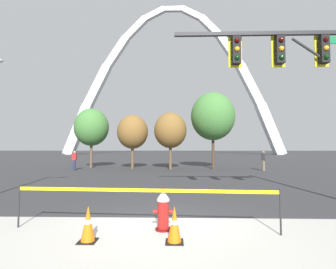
% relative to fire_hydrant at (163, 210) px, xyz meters
% --- Properties ---
extents(ground_plane, '(240.00, 240.00, 0.00)m').
position_rel_fire_hydrant_xyz_m(ground_plane, '(-0.05, 0.69, -0.47)').
color(ground_plane, '#333335').
extents(fire_hydrant, '(0.46, 0.48, 0.99)m').
position_rel_fire_hydrant_xyz_m(fire_hydrant, '(0.00, 0.00, 0.00)').
color(fire_hydrant, '#5E0F0D').
rests_on(fire_hydrant, ground).
extents(caution_tape_barrier, '(6.08, 0.41, 1.01)m').
position_rel_fire_hydrant_xyz_m(caution_tape_barrier, '(-0.45, -0.09, 0.24)').
color(caution_tape_barrier, '#232326').
rests_on(caution_tape_barrier, ground).
extents(traffic_cone_by_hydrant, '(0.36, 0.36, 0.73)m').
position_rel_fire_hydrant_xyz_m(traffic_cone_by_hydrant, '(-1.50, -0.76, -0.11)').
color(traffic_cone_by_hydrant, black).
rests_on(traffic_cone_by_hydrant, ground).
extents(traffic_cone_mid_sidewalk, '(0.36, 0.36, 0.73)m').
position_rel_fire_hydrant_xyz_m(traffic_cone_mid_sidewalk, '(0.26, -0.75, -0.11)').
color(traffic_cone_mid_sidewalk, black).
rests_on(traffic_cone_mid_sidewalk, ground).
extents(traffic_signal_gantry, '(6.42, 0.44, 6.00)m').
position_rel_fire_hydrant_xyz_m(traffic_signal_gantry, '(4.72, 2.14, 3.80)').
color(traffic_signal_gantry, '#232326').
rests_on(traffic_signal_gantry, ground).
extents(monument_arch, '(55.57, 2.33, 38.55)m').
position_rel_fire_hydrant_xyz_m(monument_arch, '(-0.05, 56.96, 16.81)').
color(monument_arch, silver).
rests_on(monument_arch, ground).
extents(tree_far_left, '(3.11, 3.11, 5.45)m').
position_rel_fire_hydrant_xyz_m(tree_far_left, '(-7.36, 16.82, 3.26)').
color(tree_far_left, brown).
rests_on(tree_far_left, ground).
extents(tree_left_mid, '(2.71, 2.71, 4.74)m').
position_rel_fire_hydrant_xyz_m(tree_left_mid, '(-3.42, 15.99, 2.77)').
color(tree_left_mid, brown).
rests_on(tree_left_mid, ground).
extents(tree_center_left, '(2.80, 2.80, 4.89)m').
position_rel_fire_hydrant_xyz_m(tree_center_left, '(-0.09, 15.63, 2.88)').
color(tree_center_left, brown).
rests_on(tree_center_left, ground).
extents(tree_center_right, '(3.86, 3.86, 6.75)m').
position_rel_fire_hydrant_xyz_m(tree_center_right, '(3.66, 16.22, 4.16)').
color(tree_center_right, '#473323').
rests_on(tree_center_right, ground).
extents(pedestrian_walking_left, '(0.35, 0.22, 1.59)m').
position_rel_fire_hydrant_xyz_m(pedestrian_walking_left, '(-7.98, 14.55, 0.35)').
color(pedestrian_walking_left, '#232847').
rests_on(pedestrian_walking_left, ground).
extents(pedestrian_standing_center, '(0.37, 0.39, 1.59)m').
position_rel_fire_hydrant_xyz_m(pedestrian_standing_center, '(7.47, 14.60, 0.35)').
color(pedestrian_standing_center, brown).
rests_on(pedestrian_standing_center, ground).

